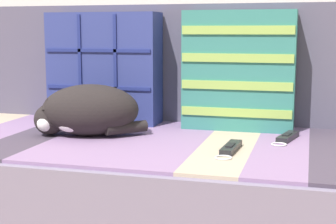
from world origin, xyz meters
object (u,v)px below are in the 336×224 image
at_px(couch, 113,195).
at_px(game_remote_far, 231,148).
at_px(throw_pillow_quilted, 104,68).
at_px(throw_pillow_striped, 239,70).
at_px(game_remote_near, 287,137).
at_px(sleeping_cat, 86,111).

relative_size(couch, game_remote_far, 8.43).
xyz_separation_m(throw_pillow_quilted, throw_pillow_striped, (0.52, -0.00, 0.00)).
height_order(couch, game_remote_far, game_remote_far).
xyz_separation_m(couch, game_remote_far, (0.43, -0.14, 0.23)).
relative_size(couch, game_remote_near, 8.79).
distance_m(couch, throw_pillow_striped, 0.63).
distance_m(throw_pillow_quilted, game_remote_near, 0.75).
distance_m(couch, game_remote_far, 0.51).
relative_size(throw_pillow_quilted, throw_pillow_striped, 1.02).
bearing_deg(throw_pillow_quilted, game_remote_far, -33.60).
xyz_separation_m(couch, throw_pillow_quilted, (-0.12, 0.23, 0.43)).
height_order(couch, throw_pillow_striped, throw_pillow_striped).
bearing_deg(sleeping_cat, throw_pillow_quilted, 98.54).
bearing_deg(throw_pillow_striped, throw_pillow_quilted, 179.94).
xyz_separation_m(sleeping_cat, game_remote_far, (0.51, -0.10, -0.07)).
relative_size(throw_pillow_quilted, game_remote_near, 2.18).
distance_m(throw_pillow_quilted, sleeping_cat, 0.30).
xyz_separation_m(throw_pillow_striped, game_remote_near, (0.18, -0.16, -0.20)).
distance_m(sleeping_cat, game_remote_far, 0.53).
bearing_deg(throw_pillow_striped, couch, -150.35).
xyz_separation_m(couch, sleeping_cat, (-0.08, -0.03, 0.30)).
relative_size(throw_pillow_striped, game_remote_near, 2.14).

